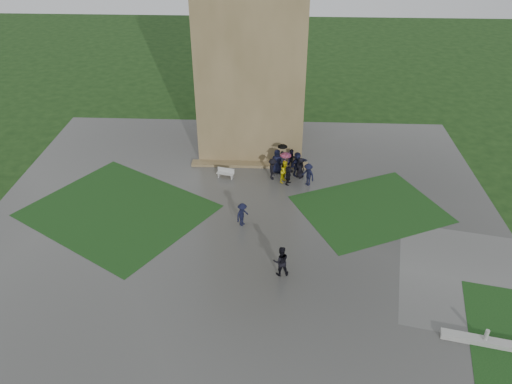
{
  "coord_description": "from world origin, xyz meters",
  "views": [
    {
      "loc": [
        2.1,
        -23.17,
        18.99
      ],
      "look_at": [
        0.76,
        4.92,
        1.2
      ],
      "focal_mm": 35.0,
      "sensor_mm": 36.0,
      "label": 1
    }
  ],
  "objects_px": {
    "tower": "(252,33)",
    "bench": "(226,173)",
    "pedestrian_near": "(281,261)",
    "pedestrian_mid": "(242,214)"
  },
  "relations": [
    {
      "from": "tower",
      "to": "bench",
      "type": "height_order",
      "value": "tower"
    },
    {
      "from": "tower",
      "to": "pedestrian_near",
      "type": "bearing_deg",
      "value": -81.64
    },
    {
      "from": "bench",
      "to": "pedestrian_near",
      "type": "distance_m",
      "value": 11.31
    },
    {
      "from": "bench",
      "to": "pedestrian_mid",
      "type": "xyz_separation_m",
      "value": [
        1.68,
        -5.91,
        0.42
      ]
    },
    {
      "from": "bench",
      "to": "pedestrian_mid",
      "type": "distance_m",
      "value": 6.16
    },
    {
      "from": "bench",
      "to": "tower",
      "type": "bearing_deg",
      "value": 88.15
    },
    {
      "from": "tower",
      "to": "pedestrian_mid",
      "type": "distance_m",
      "value": 14.69
    },
    {
      "from": "pedestrian_mid",
      "to": "pedestrian_near",
      "type": "relative_size",
      "value": 0.86
    },
    {
      "from": "pedestrian_mid",
      "to": "bench",
      "type": "bearing_deg",
      "value": 50.32
    },
    {
      "from": "tower",
      "to": "pedestrian_near",
      "type": "relative_size",
      "value": 9.67
    }
  ]
}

